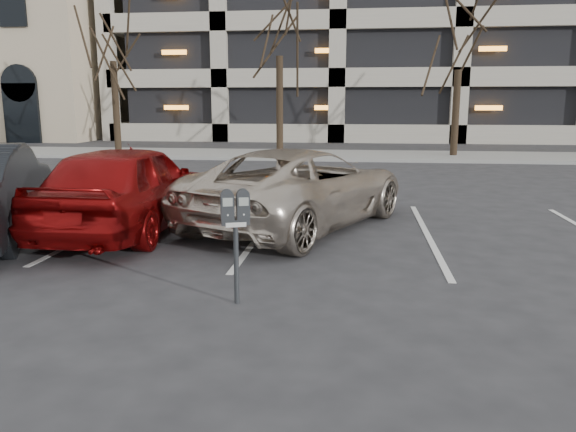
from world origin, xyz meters
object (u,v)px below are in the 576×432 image
tree_a (110,2)px  suv_silver (300,187)px  tree_c (462,14)px  parking_meter (235,218)px  car_red (128,187)px

tree_a → suv_silver: tree_a is taller
suv_silver → tree_a: bearing=-30.4°
tree_c → suv_silver: (-4.81, -13.24, -4.80)m
parking_meter → suv_silver: size_ratio=0.23×
suv_silver → car_red: (-2.85, -0.81, 0.07)m
suv_silver → car_red: bearing=40.7°
parking_meter → tree_a: bearing=99.4°
suv_silver → car_red: size_ratio=1.23×
parking_meter → car_red: (-2.57, 3.24, -0.19)m
tree_a → car_red: size_ratio=1.91×
parking_meter → suv_silver: 4.07m
parking_meter → suv_silver: bearing=68.2°
tree_c → car_red: tree_c is taller
tree_a → tree_c: size_ratio=1.13×
tree_c → suv_silver: bearing=-110.0°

